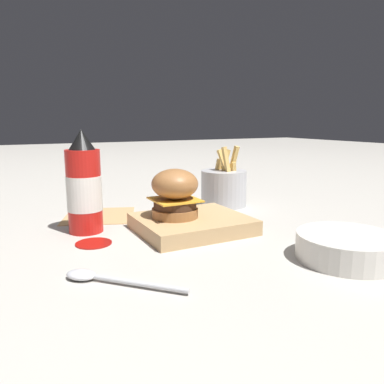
{
  "coord_description": "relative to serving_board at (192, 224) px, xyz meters",
  "views": [
    {
      "loc": [
        0.28,
        0.71,
        0.22
      ],
      "look_at": [
        -0.05,
        0.08,
        0.08
      ],
      "focal_mm": 35.0,
      "sensor_mm": 36.0,
      "label": 1
    }
  ],
  "objects": [
    {
      "name": "burger",
      "position": [
        0.03,
        -0.01,
        0.06
      ],
      "size": [
        0.09,
        0.09,
        0.1
      ],
      "color": "#9E6638",
      "rests_on": "serving_board"
    },
    {
      "name": "ketchup_puddle",
      "position": [
        0.19,
        -0.01,
        -0.01
      ],
      "size": [
        0.06,
        0.06,
        0.0
      ],
      "color": "#9E140F",
      "rests_on": "ground_plane"
    },
    {
      "name": "spoon",
      "position": [
        0.22,
        0.15,
        -0.01
      ],
      "size": [
        0.14,
        0.14,
        0.01
      ],
      "rotation": [
        0.0,
        0.0,
        5.48
      ],
      "color": "silver",
      "rests_on": "ground_plane"
    },
    {
      "name": "side_bowl",
      "position": [
        -0.14,
        0.25,
        0.01
      ],
      "size": [
        0.16,
        0.16,
        0.04
      ],
      "color": "silver",
      "rests_on": "ground_plane"
    },
    {
      "name": "parchment_square",
      "position": [
        0.14,
        -0.2,
        -0.01
      ],
      "size": [
        0.2,
        0.2,
        0.0
      ],
      "color": "tan",
      "rests_on": "ground_plane"
    },
    {
      "name": "ketchup_bottle",
      "position": [
        0.19,
        -0.09,
        0.07
      ],
      "size": [
        0.07,
        0.07,
        0.2
      ],
      "color": "red",
      "rests_on": "ground_plane"
    },
    {
      "name": "fries_basket",
      "position": [
        -0.18,
        -0.16,
        0.03
      ],
      "size": [
        0.12,
        0.12,
        0.15
      ],
      "color": "#B7B7BC",
      "rests_on": "ground_plane"
    },
    {
      "name": "serving_board",
      "position": [
        0.0,
        0.0,
        0.0
      ],
      "size": [
        0.21,
        0.18,
        0.03
      ],
      "color": "tan",
      "rests_on": "ground_plane"
    },
    {
      "name": "ground_plane",
      "position": [
        0.05,
        -0.08,
        -0.01
      ],
      "size": [
        6.0,
        6.0,
        0.0
      ],
      "primitive_type": "plane",
      "color": "#B7B2A8"
    }
  ]
}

